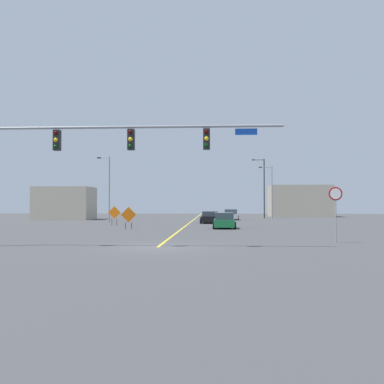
# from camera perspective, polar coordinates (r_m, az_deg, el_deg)

# --- Properties ---
(ground) EXTENTS (142.04, 142.04, 0.00)m
(ground) POSITION_cam_1_polar(r_m,az_deg,el_deg) (21.59, -4.63, -7.39)
(ground) COLOR #444447
(road_centre_stripe) EXTENTS (0.16, 78.91, 0.01)m
(road_centre_stripe) POSITION_cam_1_polar(r_m,az_deg,el_deg) (60.85, 0.38, -3.61)
(road_centre_stripe) COLOR yellow
(road_centre_stripe) RESTS_ON ground
(traffic_signal_assembly) EXTENTS (15.41, 0.44, 6.63)m
(traffic_signal_assembly) POSITION_cam_1_polar(r_m,az_deg,el_deg) (22.34, -13.08, 5.89)
(traffic_signal_assembly) COLOR gray
(traffic_signal_assembly) RESTS_ON ground
(stop_sign) EXTENTS (0.76, 0.07, 3.12)m
(stop_sign) POSITION_cam_1_polar(r_m,az_deg,el_deg) (25.08, 18.67, -1.49)
(stop_sign) COLOR gray
(stop_sign) RESTS_ON ground
(street_lamp_far_right) EXTENTS (1.90, 0.24, 7.47)m
(street_lamp_far_right) POSITION_cam_1_polar(r_m,az_deg,el_deg) (61.00, 10.51, 0.31)
(street_lamp_far_right) COLOR gray
(street_lamp_far_right) RESTS_ON ground
(street_lamp_far_left) EXTENTS (1.54, 0.24, 7.77)m
(street_lamp_far_left) POSITION_cam_1_polar(r_m,az_deg,el_deg) (51.34, -11.13, 0.79)
(street_lamp_far_left) COLOR gray
(street_lamp_far_left) RESTS_ON ground
(street_lamp_near_left) EXTENTS (1.89, 0.24, 8.84)m
(street_lamp_near_left) POSITION_cam_1_polar(r_m,az_deg,el_deg) (64.07, 9.53, 0.84)
(street_lamp_near_left) COLOR black
(street_lamp_near_left) RESTS_ON ground
(construction_sign_left_shoulder) EXTENTS (1.28, 0.08, 1.93)m
(construction_sign_left_shoulder) POSITION_cam_1_polar(r_m,az_deg,el_deg) (43.45, -10.35, -2.83)
(construction_sign_left_shoulder) COLOR orange
(construction_sign_left_shoulder) RESTS_ON ground
(construction_sign_left_lane) EXTENTS (1.32, 0.25, 1.91)m
(construction_sign_left_lane) POSITION_cam_1_polar(r_m,az_deg,el_deg) (36.94, -8.50, -3.12)
(construction_sign_left_lane) COLOR orange
(construction_sign_left_lane) RESTS_ON ground
(car_green_far) EXTENTS (2.00, 3.84, 1.39)m
(car_green_far) POSITION_cam_1_polar(r_m,az_deg,el_deg) (37.79, 4.29, -3.87)
(car_green_far) COLOR #196B38
(car_green_far) RESTS_ON ground
(car_black_near) EXTENTS (2.24, 4.00, 1.33)m
(car_black_near) POSITION_cam_1_polar(r_m,az_deg,el_deg) (47.58, 2.46, -3.45)
(car_black_near) COLOR black
(car_black_near) RESTS_ON ground
(car_silver_passing) EXTENTS (2.13, 4.37, 1.41)m
(car_silver_passing) POSITION_cam_1_polar(r_m,az_deg,el_deg) (57.89, 5.15, -3.08)
(car_silver_passing) COLOR #B7BABF
(car_silver_passing) RESTS_ON ground
(roadside_building_east) EXTENTS (9.82, 6.58, 5.20)m
(roadside_building_east) POSITION_cam_1_polar(r_m,az_deg,el_deg) (73.47, 14.18, -1.19)
(roadside_building_east) COLOR #B2A893
(roadside_building_east) RESTS_ON ground
(roadside_building_west) EXTENTS (7.53, 5.22, 4.46)m
(roadside_building_west) POSITION_cam_1_polar(r_m,az_deg,el_deg) (60.99, -16.67, -1.45)
(roadside_building_west) COLOR #B2A893
(roadside_building_west) RESTS_ON ground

